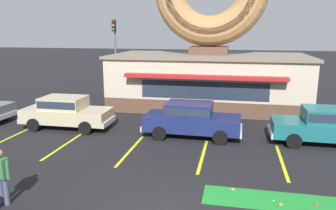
# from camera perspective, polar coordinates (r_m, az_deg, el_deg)

# --- Properties ---
(donut_shop_building) EXTENTS (12.30, 6.75, 10.96)m
(donut_shop_building) POSITION_cam_1_polar(r_m,az_deg,el_deg) (21.29, 7.15, 9.74)
(donut_shop_building) COLOR brown
(donut_shop_building) RESTS_ON ground
(putting_mat) EXTENTS (4.57, 1.14, 0.03)m
(putting_mat) POSITION_cam_1_polar(r_m,az_deg,el_deg) (10.41, 19.29, -15.59)
(putting_mat) COLOR #1E842D
(putting_mat) RESTS_ON ground
(mini_donut_near_left) EXTENTS (0.13, 0.13, 0.04)m
(mini_donut_near_left) POSITION_cam_1_polar(r_m,az_deg,el_deg) (10.66, 11.25, -14.18)
(mini_donut_near_left) COLOR #D17F47
(mini_donut_near_left) RESTS_ON putting_mat
(mini_donut_near_right) EXTENTS (0.13, 0.13, 0.04)m
(mini_donut_near_right) POSITION_cam_1_polar(r_m,az_deg,el_deg) (10.56, 24.46, -15.45)
(mini_donut_near_right) COLOR brown
(mini_donut_near_right) RESTS_ON putting_mat
(mini_donut_mid_centre) EXTENTS (0.13, 0.13, 0.04)m
(mini_donut_mid_centre) POSITION_cam_1_polar(r_m,az_deg,el_deg) (10.18, 19.07, -16.04)
(mini_donut_mid_centre) COLOR #D17F47
(mini_donut_mid_centre) RESTS_ON putting_mat
(golf_ball) EXTENTS (0.04, 0.04, 0.04)m
(golf_ball) POSITION_cam_1_polar(r_m,az_deg,el_deg) (10.30, 17.92, -15.58)
(golf_ball) COLOR white
(golf_ball) RESTS_ON putting_mat
(car_navy) EXTENTS (4.59, 2.03, 1.60)m
(car_navy) POSITION_cam_1_polar(r_m,az_deg,el_deg) (15.26, 4.06, -2.31)
(car_navy) COLOR navy
(car_navy) RESTS_ON ground
(car_teal) EXTENTS (4.57, 2.00, 1.60)m
(car_teal) POSITION_cam_1_polar(r_m,az_deg,el_deg) (15.78, 25.80, -3.07)
(car_teal) COLOR #196066
(car_teal) RESTS_ON ground
(car_champagne) EXTENTS (4.58, 2.03, 1.60)m
(car_champagne) POSITION_cam_1_polar(r_m,az_deg,el_deg) (17.37, -17.34, -0.99)
(car_champagne) COLOR #BCAD89
(car_champagne) RESTS_ON ground
(pedestrian_blue_sweater_man) EXTENTS (0.59, 0.30, 1.64)m
(pedestrian_blue_sweater_man) POSITION_cam_1_polar(r_m,az_deg,el_deg) (10.49, -26.99, -10.70)
(pedestrian_blue_sweater_man) COLOR #474C66
(pedestrian_blue_sweater_man) RESTS_ON ground
(trash_bin) EXTENTS (0.57, 0.57, 0.97)m
(trash_bin) POSITION_cam_1_polar(r_m,az_deg,el_deg) (19.41, 26.22, -1.47)
(trash_bin) COLOR #51565B
(trash_bin) RESTS_ON ground
(traffic_light_pole) EXTENTS (0.28, 0.47, 5.80)m
(traffic_light_pole) POSITION_cam_1_polar(r_m,az_deg,el_deg) (27.56, -9.20, 10.29)
(traffic_light_pole) COLOR #595B60
(traffic_light_pole) RESTS_ON ground
(parking_stripe_far_left) EXTENTS (0.12, 3.60, 0.01)m
(parking_stripe_far_left) POSITION_cam_1_polar(r_m,az_deg,el_deg) (16.62, -26.70, -5.54)
(parking_stripe_far_left) COLOR yellow
(parking_stripe_far_left) RESTS_ON ground
(parking_stripe_left) EXTENTS (0.12, 3.60, 0.01)m
(parking_stripe_left) POSITION_cam_1_polar(r_m,az_deg,el_deg) (14.98, -17.59, -6.67)
(parking_stripe_left) COLOR yellow
(parking_stripe_left) RESTS_ON ground
(parking_stripe_mid_left) EXTENTS (0.12, 3.60, 0.01)m
(parking_stripe_mid_left) POSITION_cam_1_polar(r_m,az_deg,el_deg) (13.80, -6.54, -7.81)
(parking_stripe_mid_left) COLOR yellow
(parking_stripe_mid_left) RESTS_ON ground
(parking_stripe_centre) EXTENTS (0.12, 3.60, 0.01)m
(parking_stripe_centre) POSITION_cam_1_polar(r_m,az_deg,el_deg) (13.21, 6.06, -8.75)
(parking_stripe_centre) COLOR yellow
(parking_stripe_centre) RESTS_ON ground
(parking_stripe_mid_right) EXTENTS (0.12, 3.60, 0.01)m
(parking_stripe_mid_right) POSITION_cam_1_polar(r_m,az_deg,el_deg) (13.29, 19.21, -9.29)
(parking_stripe_mid_right) COLOR yellow
(parking_stripe_mid_right) RESTS_ON ground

